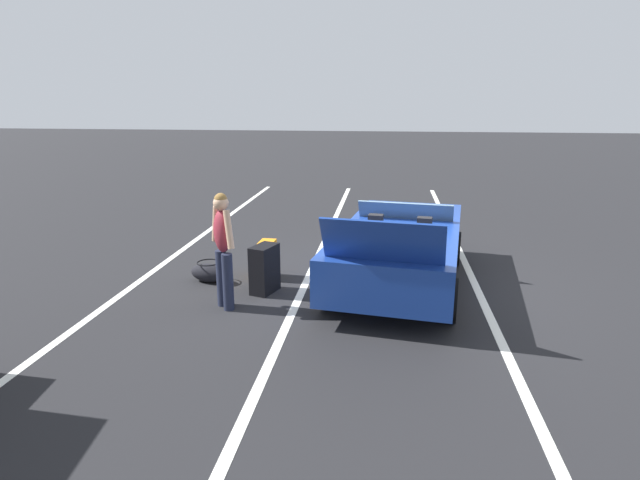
# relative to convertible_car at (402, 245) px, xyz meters

# --- Properties ---
(ground_plane) EXTENTS (80.00, 80.00, 0.00)m
(ground_plane) POSITION_rel_convertible_car_xyz_m (-0.20, 0.03, -0.59)
(ground_plane) COLOR black
(lot_line_near) EXTENTS (18.00, 0.12, 0.01)m
(lot_line_near) POSITION_rel_convertible_car_xyz_m (-0.20, -1.18, -0.59)
(lot_line_near) COLOR silver
(lot_line_near) RESTS_ON ground_plane
(lot_line_mid) EXTENTS (18.00, 0.12, 0.01)m
(lot_line_mid) POSITION_rel_convertible_car_xyz_m (-0.20, 1.52, -0.59)
(lot_line_mid) COLOR silver
(lot_line_mid) RESTS_ON ground_plane
(lot_line_far) EXTENTS (18.00, 0.12, 0.01)m
(lot_line_far) POSITION_rel_convertible_car_xyz_m (-0.20, 4.22, -0.59)
(lot_line_far) COLOR silver
(lot_line_far) RESTS_ON ground_plane
(convertible_car) EXTENTS (4.38, 2.32, 1.51)m
(convertible_car) POSITION_rel_convertible_car_xyz_m (0.00, 0.00, 0.00)
(convertible_car) COLOR navy
(convertible_car) RESTS_ON ground_plane
(suitcase_large_black) EXTENTS (0.54, 0.42, 0.74)m
(suitcase_large_black) POSITION_rel_convertible_car_xyz_m (-0.83, 2.08, -0.22)
(suitcase_large_black) COLOR black
(suitcase_large_black) RESTS_ON ground_plane
(suitcase_medium_bright) EXTENTS (0.41, 0.27, 0.62)m
(suitcase_medium_bright) POSITION_rel_convertible_car_xyz_m (-0.17, 2.18, -0.28)
(suitcase_medium_bright) COLOR orange
(suitcase_medium_bright) RESTS_ON ground_plane
(duffel_bag) EXTENTS (0.44, 0.69, 0.34)m
(duffel_bag) POSITION_rel_convertible_car_xyz_m (-0.50, 3.08, -0.43)
(duffel_bag) COLOR black
(duffel_bag) RESTS_ON ground_plane
(traveler_person) EXTENTS (0.50, 0.48, 1.65)m
(traveler_person) POSITION_rel_convertible_car_xyz_m (-1.50, 2.49, 0.34)
(traveler_person) COLOR #1E2338
(traveler_person) RESTS_ON ground_plane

